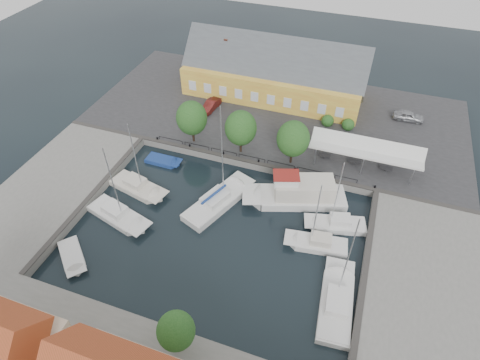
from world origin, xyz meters
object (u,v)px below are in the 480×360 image
(west_boat_b, at_px, (138,188))
(launch_nw, at_px, (163,161))
(center_sailboat, at_px, (218,202))
(tent_canopy, at_px, (366,149))
(car_silver, at_px, (409,116))
(east_boat_a, at_px, (336,225))
(east_boat_b, at_px, (317,245))
(east_boat_c, at_px, (336,303))
(west_boat_c, at_px, (118,216))
(car_red, at_px, (211,105))
(trawler, at_px, (298,195))
(warehouse, at_px, (271,73))
(launch_sw, at_px, (73,257))

(west_boat_b, distance_m, launch_nw, 5.90)
(center_sailboat, bearing_deg, tent_canopy, 37.38)
(car_silver, bearing_deg, east_boat_a, 162.00)
(east_boat_b, bearing_deg, east_boat_c, -64.15)
(east_boat_a, bearing_deg, car_silver, 74.31)
(tent_canopy, height_order, west_boat_c, west_boat_c)
(tent_canopy, distance_m, launch_nw, 26.82)
(car_red, bearing_deg, east_boat_c, -40.52)
(west_boat_b, bearing_deg, car_silver, 39.45)
(west_boat_b, bearing_deg, trawler, 13.74)
(car_red, distance_m, east_boat_c, 35.82)
(trawler, distance_m, west_boat_b, 20.08)
(warehouse, distance_m, west_boat_c, 33.32)
(east_boat_b, bearing_deg, center_sailboat, 169.48)
(west_boat_b, bearing_deg, launch_nw, 85.29)
(launch_nw, bearing_deg, car_silver, 32.83)
(warehouse, xyz_separation_m, east_boat_c, (16.74, -34.59, -4.17))
(center_sailboat, relative_size, west_boat_c, 1.23)
(trawler, height_order, west_boat_b, west_boat_b)
(west_boat_c, xyz_separation_m, launch_nw, (0.23, 10.86, -0.17))
(east_boat_b, xyz_separation_m, east_boat_c, (3.12, -6.45, -0.00))
(warehouse, distance_m, east_boat_c, 38.66)
(tent_canopy, distance_m, car_red, 24.62)
(west_boat_c, bearing_deg, west_boat_b, 92.93)
(car_silver, bearing_deg, east_boat_c, 169.16)
(east_boat_a, distance_m, west_boat_c, 25.40)
(east_boat_c, relative_size, west_boat_b, 1.10)
(car_red, height_order, east_boat_b, east_boat_b)
(trawler, height_order, west_boat_c, west_boat_c)
(warehouse, distance_m, west_boat_b, 28.69)
(launch_nw, bearing_deg, east_boat_c, -28.03)
(center_sailboat, xyz_separation_m, launch_nw, (-10.01, 4.93, -0.27))
(east_boat_c, distance_m, launch_sw, 27.80)
(tent_canopy, height_order, west_boat_b, west_boat_b)
(center_sailboat, xyz_separation_m, east_boat_b, (12.65, -2.35, -0.10))
(car_silver, relative_size, launch_sw, 0.83)
(trawler, bearing_deg, launch_nw, 176.66)
(car_red, bearing_deg, launch_nw, -90.55)
(car_red, relative_size, east_boat_b, 0.45)
(launch_sw, bearing_deg, east_boat_b, 22.75)
(launch_nw, bearing_deg, west_boat_c, -91.20)
(warehouse, relative_size, launch_nw, 5.68)
(warehouse, bearing_deg, launch_nw, -113.41)
(car_red, height_order, launch_nw, car_red)
(warehouse, relative_size, east_boat_b, 2.94)
(car_silver, bearing_deg, west_boat_c, 132.41)
(car_silver, height_order, east_boat_a, east_boat_a)
(car_red, relative_size, east_boat_c, 0.37)
(car_red, height_order, east_boat_a, east_boat_a)
(warehouse, distance_m, launch_nw, 23.15)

